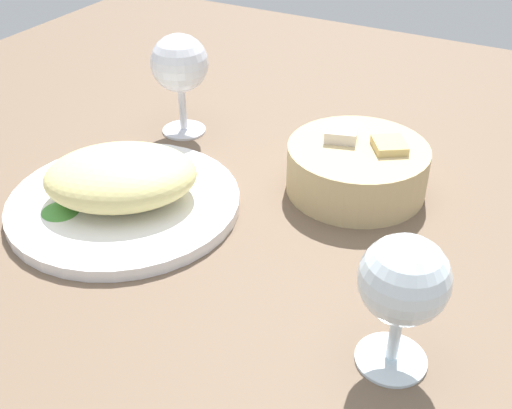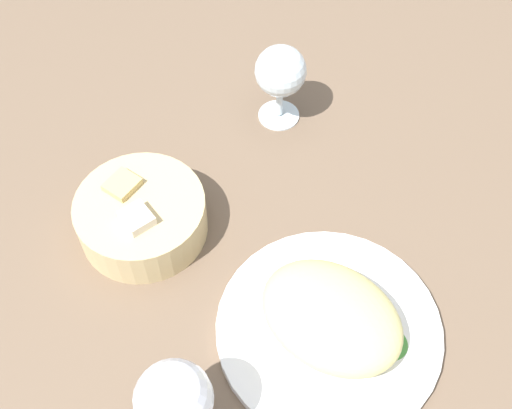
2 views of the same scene
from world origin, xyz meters
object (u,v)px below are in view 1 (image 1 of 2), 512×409
plate (125,203)px  bread_basket (357,167)px  wine_glass_near (403,285)px  wine_glass_far (180,67)px

plate → bread_basket: bearing=37.0°
wine_glass_near → wine_glass_far: 47.09cm
wine_glass_far → wine_glass_near: bearing=-34.5°
bread_basket → wine_glass_near: bearing=-62.5°
wine_glass_near → plate: bearing=167.4°
bread_basket → wine_glass_near: wine_glass_near is taller
bread_basket → wine_glass_far: size_ratio=1.19×
plate → wine_glass_near: bearing=-12.6°
plate → wine_glass_far: bearing=104.0°
wine_glass_near → wine_glass_far: bearing=145.5°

